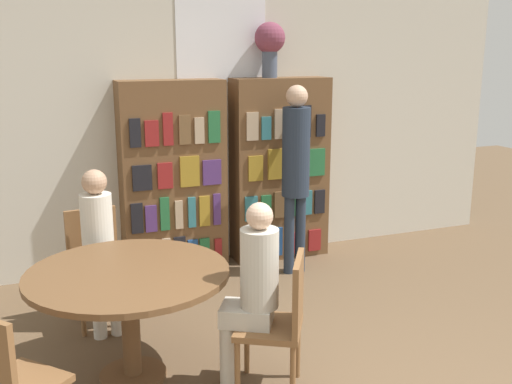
{
  "coord_description": "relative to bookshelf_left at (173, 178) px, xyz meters",
  "views": [
    {
      "loc": [
        -1.86,
        -2.34,
        2.13
      ],
      "look_at": [
        -0.23,
        1.82,
        1.05
      ],
      "focal_mm": 42.0,
      "sensor_mm": 36.0,
      "label": 1
    }
  ],
  "objects": [
    {
      "name": "chair_near_camera",
      "position": [
        -1.49,
        -2.51,
        -0.42
      ],
      "size": [
        0.56,
        0.56,
        0.9
      ],
      "rotation": [
        0.0,
        0.0,
        -0.84
      ],
      "color": "brown",
      "rests_on": "ground_plane"
    },
    {
      "name": "bookshelf_right",
      "position": [
        1.11,
        0.0,
        0.0
      ],
      "size": [
        0.99,
        0.34,
        1.84
      ],
      "color": "brown",
      "rests_on": "ground_plane"
    },
    {
      "name": "chair_far_side",
      "position": [
        0.09,
        -2.35,
        -0.42
      ],
      "size": [
        0.55,
        0.55,
        0.9
      ],
      "rotation": [
        0.0,
        0.0,
        1.04
      ],
      "color": "brown",
      "rests_on": "ground_plane"
    },
    {
      "name": "seated_reader_left",
      "position": [
        -0.83,
        -1.05,
        -0.21
      ],
      "size": [
        0.27,
        0.37,
        1.25
      ],
      "rotation": [
        0.0,
        0.0,
        -3.04
      ],
      "color": "silver",
      "rests_on": "ground_plane"
    },
    {
      "name": "reading_table",
      "position": [
        -0.76,
        -1.85,
        -0.28
      ],
      "size": [
        1.3,
        1.3,
        0.75
      ],
      "color": "brown",
      "rests_on": "ground_plane"
    },
    {
      "name": "seated_reader_right",
      "position": [
        -0.07,
        -2.26,
        -0.23
      ],
      "size": [
        0.4,
        0.37,
        1.23
      ],
      "rotation": [
        0.0,
        0.0,
        1.04
      ],
      "color": "beige",
      "rests_on": "ground_plane"
    },
    {
      "name": "chair_left_side",
      "position": [
        -0.85,
        -0.87,
        -0.42
      ],
      "size": [
        0.44,
        0.44,
        0.9
      ],
      "rotation": [
        0.0,
        0.0,
        -3.04
      ],
      "color": "brown",
      "rests_on": "ground_plane"
    },
    {
      "name": "bookshelf_left",
      "position": [
        0.0,
        0.0,
        0.0
      ],
      "size": [
        0.99,
        0.34,
        1.84
      ],
      "color": "brown",
      "rests_on": "ground_plane"
    },
    {
      "name": "librarian_standing",
      "position": [
        1.05,
        -0.5,
        0.17
      ],
      "size": [
        0.26,
        0.53,
        1.8
      ],
      "color": "#232D3D",
      "rests_on": "ground_plane"
    },
    {
      "name": "wall_back",
      "position": [
        0.56,
        0.19,
        0.59
      ],
      "size": [
        6.4,
        0.07,
        3.0
      ],
      "color": "beige",
      "rests_on": "ground_plane"
    },
    {
      "name": "flower_vase",
      "position": [
        0.99,
        0.0,
        1.26
      ],
      "size": [
        0.3,
        0.3,
        0.53
      ],
      "color": "#475166",
      "rests_on": "bookshelf_right"
    }
  ]
}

